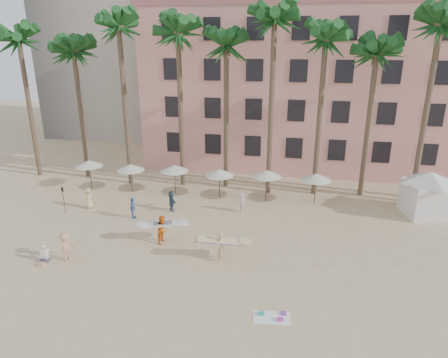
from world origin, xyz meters
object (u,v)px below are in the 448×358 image
at_px(carrier_yellow, 221,245).
at_px(cabana, 428,190).
at_px(pink_hotel, 317,87).
at_px(carrier_white, 163,228).

bearing_deg(carrier_yellow, cabana, 34.37).
height_order(pink_hotel, carrier_white, pink_hotel).
bearing_deg(pink_hotel, carrier_yellow, -103.75).
bearing_deg(carrier_white, cabana, 23.95).
relative_size(pink_hotel, carrier_white, 12.45).
xyz_separation_m(cabana, carrier_yellow, (-14.12, -9.65, -1.03)).
relative_size(pink_hotel, carrier_yellow, 11.65).
relative_size(cabana, carrier_yellow, 1.79).
bearing_deg(cabana, carrier_yellow, -145.63).
height_order(carrier_yellow, carrier_white, carrier_white).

